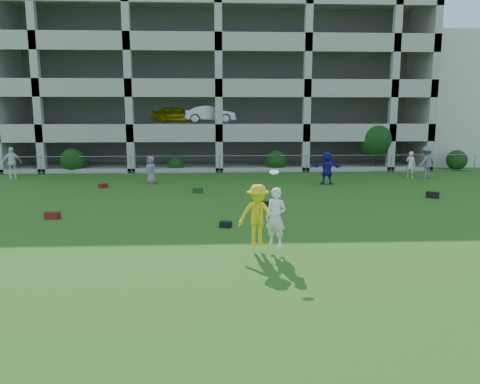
{
  "coord_description": "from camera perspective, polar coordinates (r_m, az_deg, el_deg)",
  "views": [
    {
      "loc": [
        -0.2,
        -12.91,
        4.15
      ],
      "look_at": [
        0.61,
        3.0,
        1.4
      ],
      "focal_mm": 35.0,
      "sensor_mm": 36.0,
      "label": 1
    }
  ],
  "objects": [
    {
      "name": "ground",
      "position": [
        13.56,
        -1.94,
        -8.03
      ],
      "size": [
        100.0,
        100.0,
        0.0
      ],
      "primitive_type": "plane",
      "color": "#235114",
      "rests_on": "ground"
    },
    {
      "name": "stucco_building",
      "position": [
        47.03,
        27.07,
        9.79
      ],
      "size": [
        16.0,
        14.0,
        10.0
      ],
      "primitive_type": "cube",
      "color": "beige",
      "rests_on": "ground"
    },
    {
      "name": "parking_garage",
      "position": [
        40.65,
        -2.7,
        12.42
      ],
      "size": [
        30.0,
        14.0,
        12.0
      ],
      "color": "#9E998C",
      "rests_on": "ground"
    },
    {
      "name": "bystander_c",
      "position": [
        27.53,
        -10.82,
        2.66
      ],
      "size": [
        0.92,
        0.92,
        1.62
      ],
      "primitive_type": "imported",
      "rotation": [
        0.0,
        0.0,
        -0.78
      ],
      "color": "gray",
      "rests_on": "ground"
    },
    {
      "name": "shrub_row",
      "position": [
        33.06,
        5.46,
        5.18
      ],
      "size": [
        34.38,
        2.52,
        3.5
      ],
      "color": "#163D11",
      "rests_on": "ground"
    },
    {
      "name": "bag_green_g",
      "position": [
        24.18,
        -5.16,
        0.18
      ],
      "size": [
        0.53,
        0.34,
        0.25
      ],
      "primitive_type": "cube",
      "rotation": [
        0.0,
        0.0,
        -0.09
      ],
      "color": "#13341A",
      "rests_on": "ground"
    },
    {
      "name": "bystander_f",
      "position": [
        31.63,
        21.8,
        3.4
      ],
      "size": [
        1.5,
        1.23,
        2.02
      ],
      "primitive_type": "imported",
      "rotation": [
        0.0,
        0.0,
        3.57
      ],
      "color": "slate",
      "rests_on": "ground"
    },
    {
      "name": "bystander_d",
      "position": [
        27.33,
        10.55,
        2.92
      ],
      "size": [
        1.81,
        0.71,
        1.91
      ],
      "primitive_type": "imported",
      "rotation": [
        0.0,
        0.0,
        3.06
      ],
      "color": "#252094",
      "rests_on": "ground"
    },
    {
      "name": "bag_black_b",
      "position": [
        16.98,
        -1.76,
        -3.97
      ],
      "size": [
        0.47,
        0.39,
        0.22
      ],
      "primitive_type": "cube",
      "rotation": [
        0.0,
        0.0,
        -0.42
      ],
      "color": "black",
      "rests_on": "ground"
    },
    {
      "name": "crate_d",
      "position": [
        20.31,
        3.13,
        -1.57
      ],
      "size": [
        0.42,
        0.42,
        0.3
      ],
      "primitive_type": "cube",
      "rotation": [
        0.0,
        0.0,
        -0.25
      ],
      "color": "black",
      "rests_on": "ground"
    },
    {
      "name": "bag_red_a",
      "position": [
        19.74,
        -21.91,
        -2.64
      ],
      "size": [
        0.6,
        0.4,
        0.28
      ],
      "primitive_type": "cube",
      "rotation": [
        0.0,
        0.0,
        -0.2
      ],
      "color": "#561D0E",
      "rests_on": "ground"
    },
    {
      "name": "bystander_e",
      "position": [
        31.36,
        20.08,
        3.15
      ],
      "size": [
        0.71,
        0.73,
        1.68
      ],
      "primitive_type": "imported",
      "rotation": [
        0.0,
        0.0,
        2.31
      ],
      "color": "silver",
      "rests_on": "ground"
    },
    {
      "name": "bystander_b",
      "position": [
        32.59,
        -26.08,
        3.22
      ],
      "size": [
        1.22,
        1.05,
        1.96
      ],
      "primitive_type": "imported",
      "rotation": [
        0.0,
        0.0,
        0.61
      ],
      "color": "white",
      "rests_on": "ground"
    },
    {
      "name": "bag_red_f",
      "position": [
        26.75,
        -16.34,
        0.74
      ],
      "size": [
        0.5,
        0.53,
        0.24
      ],
      "primitive_type": "cube",
      "rotation": [
        0.0,
        0.0,
        0.89
      ],
      "color": "#580F14",
      "rests_on": "ground"
    },
    {
      "name": "fence",
      "position": [
        32.1,
        -2.54,
        3.46
      ],
      "size": [
        36.06,
        0.06,
        1.2
      ],
      "color": "gray",
      "rests_on": "ground"
    },
    {
      "name": "bag_black_e",
      "position": [
        24.56,
        22.43,
        -0.32
      ],
      "size": [
        0.67,
        0.55,
        0.3
      ],
      "primitive_type": "cube",
      "rotation": [
        0.0,
        0.0,
        -0.51
      ],
      "color": "black",
      "rests_on": "ground"
    },
    {
      "name": "frisbee_contest",
      "position": [
        13.82,
        2.7,
        -2.88
      ],
      "size": [
        1.53,
        0.98,
        2.26
      ],
      "color": "yellow",
      "rests_on": "ground"
    }
  ]
}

